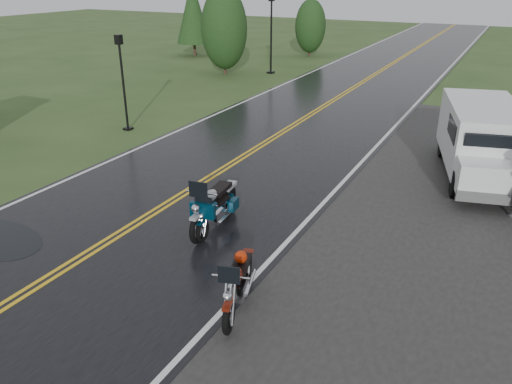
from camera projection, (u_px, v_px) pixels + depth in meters
ground at (116, 238)px, 12.08m from camera, size 120.00×120.00×0.00m
road at (286, 130)px, 20.18m from camera, size 8.00×100.00×0.04m
motorcycle_red at (228, 305)px, 8.61m from camera, size 1.37×2.27×1.26m
motorcycle_teal at (202, 223)px, 11.58m from camera, size 0.91×1.98×1.13m
motorcycle_silver at (197, 217)px, 11.47m from camera, size 1.23×2.60×1.48m
van_white at (460, 160)px, 13.79m from camera, size 3.47×6.07×2.25m
lamp_post_near_left at (123, 83)px, 19.57m from camera, size 0.32×0.32×3.77m
lamp_post_far_left at (271, 34)px, 30.68m from camera, size 0.41×0.41×4.79m
tree_left_mid at (224, 38)px, 30.50m from camera, size 2.82×2.82×4.41m
tree_left_far at (310, 32)px, 37.42m from camera, size 2.29×2.29×3.52m
pine_left_far at (193, 19)px, 37.21m from camera, size 2.58×2.58×5.38m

